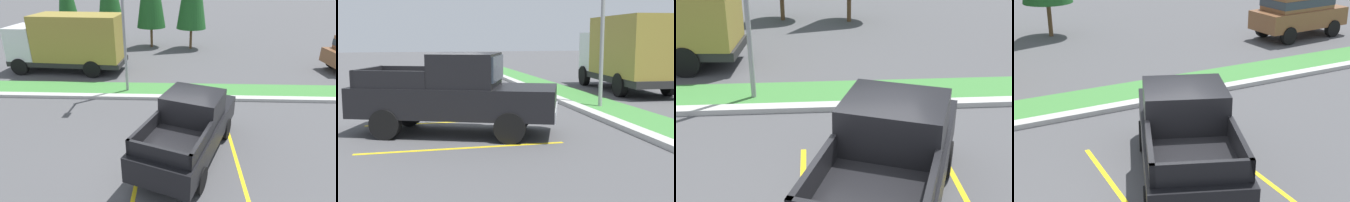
{
  "view_description": "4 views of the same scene",
  "coord_description": "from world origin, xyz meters",
  "views": [
    {
      "loc": [
        0.29,
        -7.71,
        5.59
      ],
      "look_at": [
        -0.11,
        2.13,
        1.17
      ],
      "focal_mm": 30.66,
      "sensor_mm": 36.0,
      "label": 1
    },
    {
      "loc": [
        11.81,
        -0.88,
        2.53
      ],
      "look_at": [
        0.19,
        1.85,
        0.75
      ],
      "focal_mm": 46.58,
      "sensor_mm": 36.0,
      "label": 2
    },
    {
      "loc": [
        -0.64,
        -6.45,
        5.17
      ],
      "look_at": [
        -0.0,
        2.31,
        1.39
      ],
      "focal_mm": 49.08,
      "sensor_mm": 36.0,
      "label": 3
    },
    {
      "loc": [
        -3.83,
        -8.07,
        5.61
      ],
      "look_at": [
        1.09,
        1.42,
        1.44
      ],
      "focal_mm": 52.35,
      "sensor_mm": 36.0,
      "label": 4
    }
  ],
  "objects": [
    {
      "name": "curb_strip",
      "position": [
        0.0,
        5.0,
        0.07
      ],
      "size": [
        56.0,
        0.4,
        0.15
      ],
      "primitive_type": "cube",
      "color": "#B2B2AD",
      "rests_on": "ground"
    },
    {
      "name": "grass_median",
      "position": [
        0.0,
        6.1,
        0.03
      ],
      "size": [
        56.0,
        1.8,
        0.06
      ],
      "primitive_type": "cube",
      "color": "#42843D",
      "rests_on": "ground"
    },
    {
      "name": "pickup_truck_main",
      "position": [
        0.67,
        0.43,
        1.04
      ],
      "size": [
        3.64,
        5.55,
        2.1
      ],
      "color": "black",
      "rests_on": "ground"
    }
  ]
}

